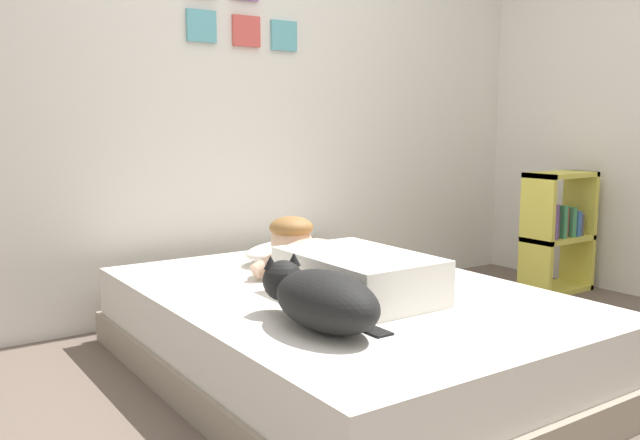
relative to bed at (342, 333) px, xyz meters
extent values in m
plane|color=#66564C|center=(0.18, -0.44, -0.18)|extent=(12.28, 12.28, 0.00)
cube|color=silver|center=(0.18, 1.21, 1.07)|extent=(4.14, 0.10, 2.50)
cube|color=#59A5B2|center=(-0.08, 1.15, 1.38)|extent=(0.16, 0.02, 0.16)
cube|color=#CC4C47|center=(0.19, 1.15, 1.37)|extent=(0.16, 0.02, 0.16)
cube|color=#59A5B2|center=(0.43, 1.15, 1.36)|extent=(0.16, 0.02, 0.16)
cube|color=gray|center=(0.00, 0.00, -0.11)|extent=(1.46, 2.06, 0.14)
cube|color=silver|center=(0.00, 0.00, 0.07)|extent=(1.42, 2.00, 0.22)
ellipsoid|color=white|center=(0.14, 0.60, 0.24)|extent=(0.52, 0.32, 0.11)
cube|color=silver|center=(-0.02, -0.14, 0.27)|extent=(0.42, 0.64, 0.18)
ellipsoid|color=#D8AD8E|center=(-0.02, 0.20, 0.29)|extent=(0.32, 0.20, 0.16)
sphere|color=#D8AD8E|center=(-0.02, 0.36, 0.33)|extent=(0.19, 0.19, 0.19)
ellipsoid|color=olive|center=(-0.02, 0.36, 0.40)|extent=(0.20, 0.20, 0.10)
cylinder|color=#D8AD8E|center=(-0.12, 0.34, 0.26)|extent=(0.23, 0.07, 0.14)
cylinder|color=#D8AD8E|center=(0.08, 0.34, 0.26)|extent=(0.23, 0.07, 0.14)
ellipsoid|color=black|center=(-0.37, -0.41, 0.28)|extent=(0.26, 0.48, 0.20)
sphere|color=black|center=(-0.38, -0.15, 0.30)|extent=(0.15, 0.15, 0.15)
cone|color=black|center=(-0.42, -0.13, 0.37)|extent=(0.05, 0.05, 0.05)
cone|color=black|center=(-0.32, -0.13, 0.37)|extent=(0.05, 0.05, 0.05)
cylinder|color=teal|center=(0.10, 0.51, 0.22)|extent=(0.09, 0.09, 0.07)
torus|color=teal|center=(0.16, 0.51, 0.22)|extent=(0.05, 0.01, 0.05)
cube|color=black|center=(-0.25, -0.51, 0.19)|extent=(0.07, 0.14, 0.01)
cube|color=#D8CC4C|center=(1.74, 0.38, 0.20)|extent=(0.03, 0.24, 0.75)
cube|color=#D8CC4C|center=(2.16, 0.38, 0.20)|extent=(0.03, 0.24, 0.75)
cube|color=#D8CC4C|center=(1.95, 0.38, -0.16)|extent=(0.45, 0.24, 0.03)
cube|color=#D8CC4C|center=(1.95, 0.38, 0.16)|extent=(0.45, 0.24, 0.03)
cube|color=#D8CC4C|center=(1.95, 0.38, 0.56)|extent=(0.45, 0.24, 0.03)
cube|color=#BF723F|center=(1.77, 0.38, 0.28)|extent=(0.03, 0.15, 0.22)
cube|color=#724C8C|center=(1.80, 0.38, 0.28)|extent=(0.03, 0.19, 0.21)
cube|color=#4C4C51|center=(1.85, 0.38, 0.26)|extent=(0.03, 0.15, 0.17)
cube|color=#3F8C59|center=(1.89, 0.38, 0.27)|extent=(0.03, 0.19, 0.20)
cube|color=#B23833|center=(1.93, 0.38, 0.27)|extent=(0.04, 0.15, 0.18)
cube|color=#3F8C59|center=(1.98, 0.38, 0.27)|extent=(0.04, 0.19, 0.19)
cube|color=#3866A5|center=(2.02, 0.38, 0.25)|extent=(0.04, 0.20, 0.16)
cube|color=#4C4C51|center=(2.07, 0.38, 0.24)|extent=(0.03, 0.17, 0.14)
camera|label=1|loc=(-1.61, -2.20, 0.87)|focal=37.78mm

